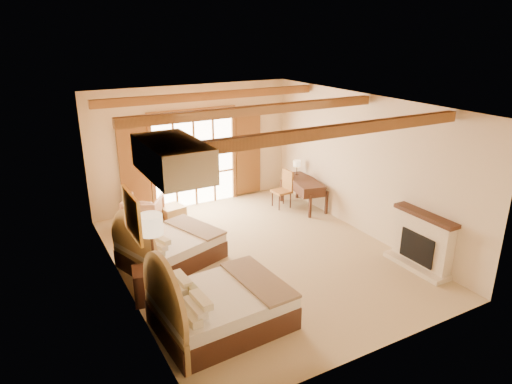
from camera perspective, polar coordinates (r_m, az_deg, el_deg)
floor at (r=9.76m, az=0.24°, el=-7.91°), size 7.00×7.00×0.00m
wall_back at (r=12.18m, az=-7.85°, el=5.66°), size 5.50×0.00×5.50m
wall_left at (r=8.22m, az=-16.73°, el=-2.02°), size 0.00×7.00×7.00m
wall_right at (r=10.68m, az=13.26°, el=3.30°), size 0.00×7.00×7.00m
ceiling at (r=8.74m, az=0.27°, el=11.00°), size 7.00×7.00×0.00m
ceiling_beams at (r=8.76m, az=0.27°, el=10.23°), size 5.39×4.60×0.18m
french_doors at (r=12.21m, az=-7.67°, el=4.01°), size 3.95×0.08×2.60m
fireplace at (r=9.66m, az=19.97°, el=-6.11°), size 0.46×1.40×1.16m
painting at (r=7.49m, az=-15.19°, el=-2.78°), size 0.06×0.95×0.75m
canopy_valance at (r=6.04m, az=-10.43°, el=4.22°), size 0.70×1.40×0.45m
bed_near at (r=7.44m, az=-5.32°, el=-14.03°), size 2.11×1.64×1.34m
bed_far at (r=9.48m, az=-11.27°, el=-6.72°), size 2.26×1.91×1.21m
nightstand at (r=8.36m, az=-13.30°, el=-11.22°), size 0.60×0.60×0.61m
floor_lamp at (r=7.37m, az=-12.97°, el=-4.77°), size 0.38×0.38×1.81m
armchair at (r=11.25m, az=-13.86°, el=-2.44°), size 1.16×1.17×0.78m
ottoman at (r=11.53m, az=-10.44°, el=-2.66°), size 0.63×0.63×0.39m
desk at (r=12.18m, az=5.95°, el=-0.06°), size 0.89×1.54×0.78m
desk_chair at (r=12.20m, az=3.30°, el=-0.48°), size 0.47×0.47×1.00m
desk_lamp at (r=12.39m, az=5.14°, el=3.51°), size 0.20×0.20×0.39m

